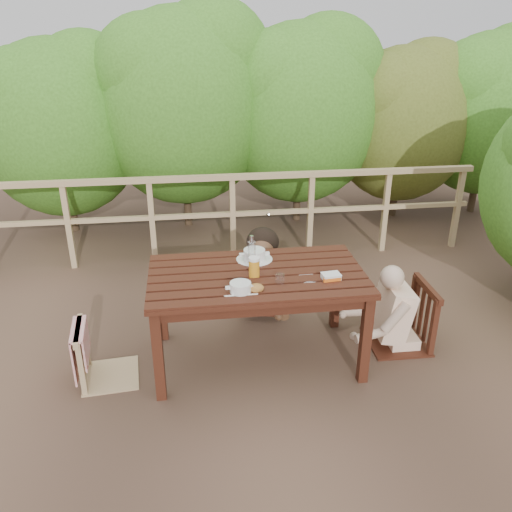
{
  "coord_description": "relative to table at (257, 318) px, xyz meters",
  "views": [
    {
      "loc": [
        -0.49,
        -3.55,
        2.54
      ],
      "look_at": [
        0.0,
        0.05,
        0.9
      ],
      "focal_mm": 36.66,
      "sensor_mm": 36.0,
      "label": 1
    }
  ],
  "objects": [
    {
      "name": "soup_near",
      "position": [
        -0.16,
        -0.28,
        0.42
      ],
      "size": [
        0.26,
        0.26,
        0.09
      ],
      "primitive_type": "cylinder",
      "color": "white",
      "rests_on": "table"
    },
    {
      "name": "railing",
      "position": [
        0.0,
        2.0,
        0.12
      ],
      "size": [
        5.6,
        0.1,
        1.01
      ],
      "primitive_type": "cube",
      "color": "tan",
      "rests_on": "ground"
    },
    {
      "name": "bottle",
      "position": [
        -0.02,
        0.15,
        0.51
      ],
      "size": [
        0.06,
        0.06,
        0.27
      ],
      "primitive_type": "cylinder",
      "color": "silver",
      "rests_on": "table"
    },
    {
      "name": "hedge_row",
      "position": [
        0.4,
        3.2,
        1.52
      ],
      "size": [
        6.6,
        1.6,
        3.8
      ],
      "primitive_type": null,
      "color": "#35671C",
      "rests_on": "ground"
    },
    {
      "name": "chair_right",
      "position": [
        1.22,
        0.06,
        0.13
      ],
      "size": [
        0.52,
        0.52,
        1.02
      ],
      "primitive_type": "cube",
      "rotation": [
        0.0,
        0.0,
        -1.59
      ],
      "color": "#32150C",
      "rests_on": "ground"
    },
    {
      "name": "diner_right",
      "position": [
        1.25,
        0.06,
        0.22
      ],
      "size": [
        0.61,
        0.5,
        1.21
      ],
      "primitive_type": null,
      "rotation": [
        0.0,
        0.0,
        1.55
      ],
      "color": "beige",
      "rests_on": "ground"
    },
    {
      "name": "chair_far",
      "position": [
        0.19,
        0.85,
        0.06
      ],
      "size": [
        0.53,
        0.53,
        0.88
      ],
      "primitive_type": "cube",
      "rotation": [
        0.0,
        0.0,
        -0.24
      ],
      "color": "#32150C",
      "rests_on": "ground"
    },
    {
      "name": "beer_glass",
      "position": [
        -0.03,
        -0.04,
        0.46
      ],
      "size": [
        0.09,
        0.09,
        0.17
      ],
      "primitive_type": "cylinder",
      "color": "orange",
      "rests_on": "table"
    },
    {
      "name": "bread_roll",
      "position": [
        -0.04,
        -0.28,
        0.41
      ],
      "size": [
        0.11,
        0.09,
        0.07
      ],
      "primitive_type": "ellipsoid",
      "color": "#B06230",
      "rests_on": "table"
    },
    {
      "name": "tumbler",
      "position": [
        0.15,
        -0.17,
        0.42
      ],
      "size": [
        0.07,
        0.07,
        0.08
      ],
      "primitive_type": "cylinder",
      "color": "white",
      "rests_on": "table"
    },
    {
      "name": "ground",
      "position": [
        0.0,
        0.0,
        -0.38
      ],
      "size": [
        60.0,
        60.0,
        0.0
      ],
      "primitive_type": "plane",
      "color": "brown",
      "rests_on": "ground"
    },
    {
      "name": "butter_tub",
      "position": [
        0.53,
        -0.17,
        0.41
      ],
      "size": [
        0.15,
        0.11,
        0.06
      ],
      "primitive_type": "cube",
      "rotation": [
        0.0,
        0.0,
        0.1
      ],
      "color": "silver",
      "rests_on": "table"
    },
    {
      "name": "chair_left",
      "position": [
        -1.16,
        -0.09,
        0.06
      ],
      "size": [
        0.47,
        0.47,
        0.88
      ],
      "primitive_type": "cube",
      "rotation": [
        0.0,
        0.0,
        1.66
      ],
      "color": "tan",
      "rests_on": "ground"
    },
    {
      "name": "woman",
      "position": [
        0.19,
        0.87,
        0.28
      ],
      "size": [
        0.67,
        0.76,
        1.32
      ],
      "primitive_type": null,
      "rotation": [
        0.0,
        0.0,
        2.9
      ],
      "color": "black",
      "rests_on": "ground"
    },
    {
      "name": "soup_far",
      "position": [
        0.02,
        0.26,
        0.43
      ],
      "size": [
        0.29,
        0.29,
        0.1
      ],
      "primitive_type": "cylinder",
      "color": "silver",
      "rests_on": "table"
    },
    {
      "name": "table",
      "position": [
        0.0,
        0.0,
        0.0
      ],
      "size": [
        1.65,
        0.93,
        0.76
      ],
      "primitive_type": "cube",
      "color": "#32150C",
      "rests_on": "ground"
    }
  ]
}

